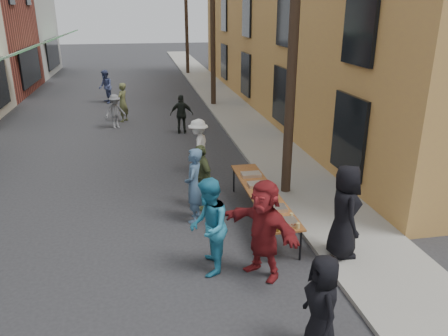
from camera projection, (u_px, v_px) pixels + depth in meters
name	position (u px, v px, depth m)	size (l,w,h in m)	color
ground	(127.00, 269.00, 8.69)	(120.00, 120.00, 0.00)	#28282B
sidewalk	(226.00, 104.00, 23.39)	(2.20, 60.00, 0.10)	gray
building_ochre	(350.00, 6.00, 21.85)	(10.00, 28.00, 10.00)	#C69347
utility_pole_near	(294.00, 25.00, 10.67)	(0.26, 0.26, 9.00)	#2D2116
utility_pole_mid	(213.00, 16.00, 21.73)	(0.26, 0.26, 9.00)	#2D2116
utility_pole_far	(186.00, 13.00, 32.78)	(0.26, 0.26, 9.00)	#2D2116
serving_table	(262.00, 194.00, 10.44)	(0.70, 4.00, 0.75)	brown
catering_tray_sausage	(284.00, 222.00, 8.90)	(0.50, 0.33, 0.08)	maroon
catering_tray_foil_b	(275.00, 208.00, 9.49)	(0.50, 0.33, 0.08)	#B2B2B7
catering_tray_buns	(266.00, 196.00, 10.14)	(0.50, 0.33, 0.08)	tan
catering_tray_foil_d	(258.00, 184.00, 10.78)	(0.50, 0.33, 0.08)	#B2B2B7
catering_tray_buns_end	(251.00, 174.00, 11.43)	(0.50, 0.33, 0.08)	tan
condiment_jar_a	(279.00, 230.00, 8.58)	(0.07, 0.07, 0.08)	#A57F26
condiment_jar_b	(277.00, 227.00, 8.67)	(0.07, 0.07, 0.08)	#A57F26
condiment_jar_c	(276.00, 225.00, 8.76)	(0.07, 0.07, 0.08)	#A57F26
cup_stack	(298.00, 226.00, 8.69)	(0.08, 0.08, 0.12)	tan
guest_front_a	(322.00, 306.00, 6.34)	(0.80, 0.52, 1.63)	black
guest_front_b	(194.00, 186.00, 10.38)	(0.67, 0.44, 1.84)	#466688
guest_front_c	(209.00, 227.00, 8.31)	(0.94, 0.73, 1.94)	teal
guest_front_d	(199.00, 146.00, 13.55)	(1.10, 0.63, 1.71)	white
guest_front_e	(201.00, 177.00, 11.10)	(1.00, 0.42, 1.70)	#566239
guest_queue_back	(264.00, 229.00, 8.21)	(1.82, 0.58, 1.96)	maroon
server	(345.00, 211.00, 8.72)	(0.95, 0.62, 1.94)	black
passerby_left	(115.00, 111.00, 18.67)	(0.94, 0.54, 1.46)	slate
passerby_mid	(182.00, 114.00, 17.85)	(0.94, 0.39, 1.60)	black
passerby_right	(123.00, 102.00, 19.70)	(0.64, 0.42, 1.75)	#5A6037
passerby_far	(106.00, 87.00, 23.57)	(0.86, 0.67, 1.78)	#414D7E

